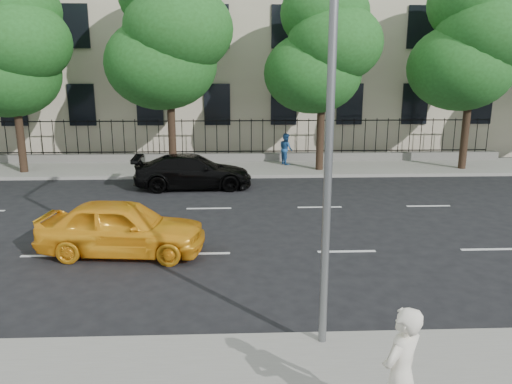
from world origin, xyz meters
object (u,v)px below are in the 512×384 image
street_light (326,52)px  black_sedan (193,171)px  woman_near (400,375)px  yellow_taxi (122,227)px

street_light → black_sedan: 13.20m
street_light → woman_near: 5.07m
black_sedan → woman_near: woman_near is taller
black_sedan → street_light: bearing=-167.3°
black_sedan → woman_near: (3.87, -14.98, 0.39)m
woman_near → street_light: bearing=-119.6°
black_sedan → yellow_taxi: bearing=167.9°
street_light → black_sedan: street_light is taller
yellow_taxi → woman_near: (5.13, -7.34, 0.34)m
street_light → yellow_taxi: street_light is taller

